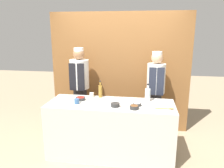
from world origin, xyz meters
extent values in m
plane|color=tan|center=(0.00, 0.00, 0.00)|extent=(14.00, 14.00, 0.00)
cube|color=brown|center=(0.00, 1.16, 1.20)|extent=(2.83, 0.18, 2.40)
cube|color=beige|center=(0.00, 0.00, 0.45)|extent=(2.03, 0.73, 0.91)
cylinder|color=#2D2D2D|center=(-0.52, 0.08, 0.93)|extent=(0.16, 0.16, 0.05)
cylinder|color=red|center=(-0.52, 0.08, 0.95)|extent=(0.13, 0.13, 0.01)
cylinder|color=#2D2D2D|center=(0.39, -0.21, 0.94)|extent=(0.14, 0.14, 0.05)
cylinder|color=brown|center=(0.39, -0.21, 0.95)|extent=(0.11, 0.11, 0.02)
cylinder|color=#2D2D2D|center=(0.42, -0.06, 0.93)|extent=(0.12, 0.12, 0.04)
cylinder|color=silver|center=(0.42, -0.06, 0.95)|extent=(0.10, 0.10, 0.01)
cylinder|color=#2D2D2D|center=(0.09, -0.15, 0.94)|extent=(0.14, 0.14, 0.06)
cylinder|color=orange|center=(0.09, -0.15, 0.96)|extent=(0.11, 0.11, 0.02)
cube|color=white|center=(-0.06, 0.10, 0.92)|extent=(0.31, 0.18, 0.02)
cylinder|color=silver|center=(0.58, 0.20, 1.01)|extent=(0.09, 0.09, 0.21)
cylinder|color=silver|center=(0.58, 0.20, 1.15)|extent=(0.04, 0.04, 0.06)
cylinder|color=black|center=(0.58, 0.20, 1.19)|extent=(0.04, 0.04, 0.02)
cylinder|color=olive|center=(-0.23, 0.28, 1.01)|extent=(0.06, 0.06, 0.21)
cylinder|color=olive|center=(-0.23, 0.28, 1.15)|extent=(0.03, 0.03, 0.06)
cylinder|color=black|center=(-0.23, 0.28, 1.19)|extent=(0.03, 0.03, 0.02)
cylinder|color=#386093|center=(-0.52, -0.11, 0.95)|extent=(0.08, 0.08, 0.08)
cylinder|color=silver|center=(-0.38, 0.28, 0.95)|extent=(0.07, 0.07, 0.08)
cylinder|color=#B2844C|center=(0.81, -0.15, 0.92)|extent=(0.22, 0.02, 0.02)
ellipsoid|color=#B2844C|center=(0.93, -0.15, 0.93)|extent=(0.06, 0.05, 0.02)
cylinder|color=#28282D|center=(-0.73, 0.74, 0.47)|extent=(0.26, 0.26, 0.93)
cylinder|color=silver|center=(-0.73, 0.74, 1.21)|extent=(0.37, 0.37, 0.56)
cube|color=black|center=(-0.73, 0.56, 1.19)|extent=(0.29, 0.02, 0.52)
sphere|color=#9E704C|center=(-0.73, 0.74, 1.60)|extent=(0.22, 0.22, 0.22)
cylinder|color=white|center=(-0.73, 0.74, 1.68)|extent=(0.18, 0.18, 0.08)
cylinder|color=#28282D|center=(0.73, 0.74, 0.45)|extent=(0.24, 0.24, 0.90)
cylinder|color=silver|center=(0.73, 0.74, 1.18)|extent=(0.33, 0.33, 0.55)
cube|color=#232838|center=(0.73, 0.58, 1.16)|extent=(0.27, 0.02, 0.50)
sphere|color=tan|center=(0.73, 0.74, 1.56)|extent=(0.21, 0.21, 0.21)
cylinder|color=white|center=(0.73, 0.74, 1.64)|extent=(0.18, 0.18, 0.07)
camera|label=1|loc=(0.53, -3.27, 2.04)|focal=35.00mm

